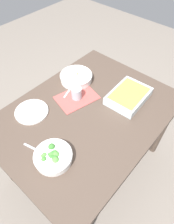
{
  "coord_description": "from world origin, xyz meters",
  "views": [
    {
      "loc": [
        0.65,
        0.57,
        1.75
      ],
      "look_at": [
        0.0,
        0.0,
        0.74
      ],
      "focal_mm": 32.09,
      "sensor_mm": 36.0,
      "label": 1
    }
  ],
  "objects_px": {
    "side_plate": "(32,112)",
    "stew_bowl": "(76,77)",
    "spoon_by_broccoli": "(40,152)",
    "broccoli_bowl": "(53,156)",
    "spoon_spare": "(73,89)",
    "baking_dish": "(129,96)",
    "spoon_by_stew": "(71,88)",
    "drink_cup": "(77,94)"
  },
  "relations": [
    {
      "from": "spoon_by_stew",
      "to": "spoon_by_broccoli",
      "type": "height_order",
      "value": "same"
    },
    {
      "from": "side_plate",
      "to": "spoon_by_broccoli",
      "type": "height_order",
      "value": "side_plate"
    },
    {
      "from": "spoon_by_broccoli",
      "to": "stew_bowl",
      "type": "bearing_deg",
      "value": -155.03
    },
    {
      "from": "side_plate",
      "to": "spoon_spare",
      "type": "xyz_separation_m",
      "value": [
        -0.34,
        0.06,
        -0.0
      ]
    },
    {
      "from": "spoon_by_broccoli",
      "to": "side_plate",
      "type": "bearing_deg",
      "value": -119.99
    },
    {
      "from": "broccoli_bowl",
      "to": "baking_dish",
      "type": "relative_size",
      "value": 0.69
    },
    {
      "from": "side_plate",
      "to": "broccoli_bowl",
      "type": "bearing_deg",
      "value": 69.62
    },
    {
      "from": "stew_bowl",
      "to": "drink_cup",
      "type": "distance_m",
      "value": 0.19
    },
    {
      "from": "stew_bowl",
      "to": "baking_dish",
      "type": "bearing_deg",
      "value": 102.47
    },
    {
      "from": "stew_bowl",
      "to": "spoon_by_broccoli",
      "type": "distance_m",
      "value": 0.65
    },
    {
      "from": "broccoli_bowl",
      "to": "side_plate",
      "type": "xyz_separation_m",
      "value": [
        -0.14,
        -0.36,
        -0.02
      ]
    },
    {
      "from": "side_plate",
      "to": "spoon_by_stew",
      "type": "xyz_separation_m",
      "value": [
        -0.34,
        0.03,
        -0.0
      ]
    },
    {
      "from": "spoon_spare",
      "to": "spoon_by_broccoli",
      "type": "bearing_deg",
      "value": 23.51
    },
    {
      "from": "spoon_by_stew",
      "to": "spoon_spare",
      "type": "height_order",
      "value": "same"
    },
    {
      "from": "drink_cup",
      "to": "stew_bowl",
      "type": "bearing_deg",
      "value": -135.58
    },
    {
      "from": "side_plate",
      "to": "spoon_by_stew",
      "type": "bearing_deg",
      "value": 175.05
    },
    {
      "from": "stew_bowl",
      "to": "spoon_by_stew",
      "type": "xyz_separation_m",
      "value": [
        0.09,
        0.03,
        -0.03
      ]
    },
    {
      "from": "spoon_by_broccoli",
      "to": "spoon_spare",
      "type": "height_order",
      "value": "same"
    },
    {
      "from": "side_plate",
      "to": "spoon_by_broccoli",
      "type": "xyz_separation_m",
      "value": [
        0.16,
        0.27,
        -0.0
      ]
    },
    {
      "from": "drink_cup",
      "to": "spoon_by_stew",
      "type": "xyz_separation_m",
      "value": [
        -0.04,
        -0.1,
        -0.03
      ]
    },
    {
      "from": "broccoli_bowl",
      "to": "drink_cup",
      "type": "distance_m",
      "value": 0.49
    },
    {
      "from": "baking_dish",
      "to": "drink_cup",
      "type": "height_order",
      "value": "drink_cup"
    },
    {
      "from": "stew_bowl",
      "to": "spoon_by_broccoli",
      "type": "height_order",
      "value": "stew_bowl"
    },
    {
      "from": "stew_bowl",
      "to": "side_plate",
      "type": "xyz_separation_m",
      "value": [
        0.43,
        0.0,
        -0.03
      ]
    },
    {
      "from": "drink_cup",
      "to": "spoon_by_broccoli",
      "type": "height_order",
      "value": "drink_cup"
    },
    {
      "from": "broccoli_bowl",
      "to": "side_plate",
      "type": "height_order",
      "value": "broccoli_bowl"
    },
    {
      "from": "side_plate",
      "to": "stew_bowl",
      "type": "bearing_deg",
      "value": -179.76
    },
    {
      "from": "baking_dish",
      "to": "side_plate",
      "type": "xyz_separation_m",
      "value": [
        0.52,
        -0.41,
        -0.03
      ]
    },
    {
      "from": "stew_bowl",
      "to": "spoon_by_broccoli",
      "type": "xyz_separation_m",
      "value": [
        0.59,
        0.27,
        -0.03
      ]
    },
    {
      "from": "spoon_by_broccoli",
      "to": "drink_cup",
      "type": "bearing_deg",
      "value": -162.69
    },
    {
      "from": "spoon_by_stew",
      "to": "spoon_by_broccoli",
      "type": "relative_size",
      "value": 0.98
    },
    {
      "from": "stew_bowl",
      "to": "broccoli_bowl",
      "type": "xyz_separation_m",
      "value": [
        0.57,
        0.37,
        -0.0
      ]
    },
    {
      "from": "side_plate",
      "to": "spoon_by_stew",
      "type": "height_order",
      "value": "side_plate"
    },
    {
      "from": "stew_bowl",
      "to": "side_plate",
      "type": "relative_size",
      "value": 1.11
    },
    {
      "from": "side_plate",
      "to": "spoon_spare",
      "type": "distance_m",
      "value": 0.35
    },
    {
      "from": "baking_dish",
      "to": "drink_cup",
      "type": "xyz_separation_m",
      "value": [
        0.23,
        -0.28,
        0.0
      ]
    },
    {
      "from": "broccoli_bowl",
      "to": "spoon_spare",
      "type": "relative_size",
      "value": 1.33
    },
    {
      "from": "side_plate",
      "to": "spoon_by_broccoli",
      "type": "relative_size",
      "value": 1.26
    },
    {
      "from": "spoon_spare",
      "to": "broccoli_bowl",
      "type": "bearing_deg",
      "value": 32.89
    },
    {
      "from": "spoon_by_stew",
      "to": "drink_cup",
      "type": "bearing_deg",
      "value": 66.28
    },
    {
      "from": "stew_bowl",
      "to": "broccoli_bowl",
      "type": "distance_m",
      "value": 0.68
    },
    {
      "from": "baking_dish",
      "to": "side_plate",
      "type": "bearing_deg",
      "value": -38.13
    }
  ]
}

